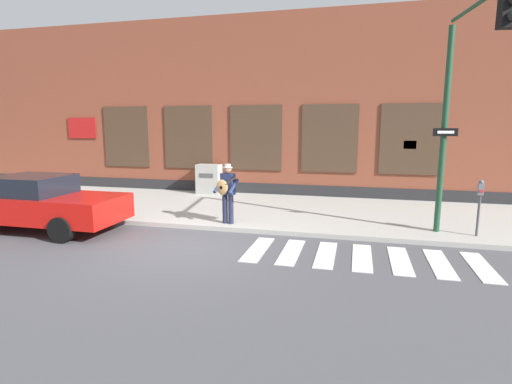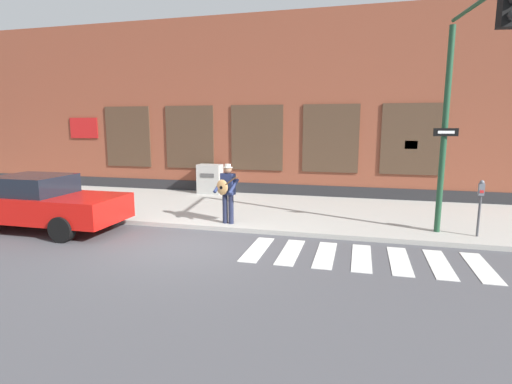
% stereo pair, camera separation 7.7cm
% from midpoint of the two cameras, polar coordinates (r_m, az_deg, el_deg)
% --- Properties ---
extents(ground_plane, '(160.00, 160.00, 0.00)m').
position_cam_midpoint_polar(ground_plane, '(9.95, -10.18, -7.59)').
color(ground_plane, '#4C4C51').
extents(sidewalk, '(28.00, 5.47, 0.13)m').
position_cam_midpoint_polar(sidewalk, '(13.74, -2.96, -2.35)').
color(sidewalk, '#ADAAA3').
rests_on(sidewalk, ground).
extents(building_backdrop, '(28.00, 4.06, 7.12)m').
position_cam_midpoint_polar(building_backdrop, '(18.01, 1.47, 11.70)').
color(building_backdrop, brown).
rests_on(building_backdrop, ground).
extents(crosswalk, '(5.20, 1.90, 0.01)m').
position_cam_midpoint_polar(crosswalk, '(9.27, 14.68, -9.02)').
color(crosswalk, silver).
rests_on(crosswalk, ground).
extents(red_car, '(4.60, 1.99, 1.53)m').
position_cam_midpoint_polar(red_car, '(12.57, -28.63, -1.39)').
color(red_car, red).
rests_on(red_car, ground).
extents(busker, '(0.72, 0.62, 1.70)m').
position_cam_midpoint_polar(busker, '(11.25, -4.37, 0.26)').
color(busker, '#1E233D').
rests_on(busker, sidewalk).
extents(traffic_light, '(0.83, 3.11, 5.36)m').
position_cam_midpoint_polar(traffic_light, '(10.24, 27.63, 13.66)').
color(traffic_light, '#1E472D').
rests_on(traffic_light, sidewalk).
extents(parking_meter, '(0.13, 0.11, 1.44)m').
position_cam_midpoint_polar(parking_meter, '(11.41, 29.17, -0.92)').
color(parking_meter, '#47474C').
rests_on(parking_meter, sidewalk).
extents(utility_box, '(0.96, 0.60, 1.18)m').
position_cam_midpoint_polar(utility_box, '(16.36, -6.86, 1.87)').
color(utility_box, '#ADADA8').
rests_on(utility_box, sidewalk).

